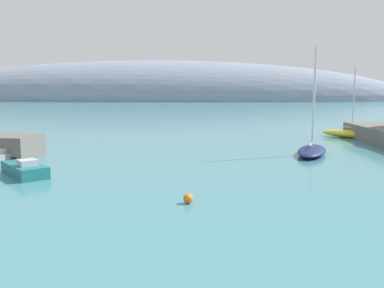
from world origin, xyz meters
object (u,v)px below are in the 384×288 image
motorboat_teal_outer (25,169)px  sailboat_navy_near_shore (312,149)px  sailboat_yellow_mid_mooring (352,134)px  mooring_buoy_orange (188,199)px

motorboat_teal_outer → sailboat_navy_near_shore: bearing=70.7°
sailboat_navy_near_shore → sailboat_yellow_mid_mooring: sailboat_navy_near_shore is taller
sailboat_navy_near_shore → motorboat_teal_outer: 24.31m
sailboat_yellow_mid_mooring → mooring_buoy_orange: size_ratio=16.86×
sailboat_yellow_mid_mooring → mooring_buoy_orange: bearing=99.4°
motorboat_teal_outer → sailboat_yellow_mid_mooring: bearing=83.8°
sailboat_navy_near_shore → motorboat_teal_outer: (-22.34, -9.59, -0.04)m
sailboat_navy_near_shore → mooring_buoy_orange: 19.22m
sailboat_navy_near_shore → sailboat_yellow_mid_mooring: size_ratio=1.11×
sailboat_yellow_mid_mooring → motorboat_teal_outer: bearing=79.0°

